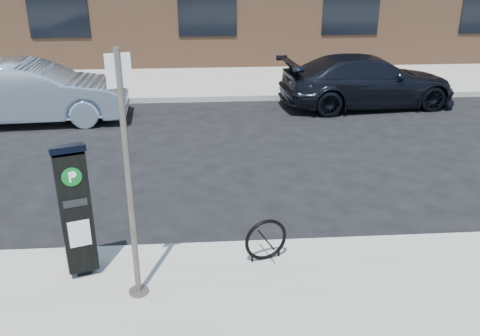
{
  "coord_description": "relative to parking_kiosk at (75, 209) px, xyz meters",
  "views": [
    {
      "loc": [
        -0.2,
        -6.1,
        3.84
      ],
      "look_at": [
        0.28,
        0.5,
        1.07
      ],
      "focal_mm": 38.0,
      "sensor_mm": 36.0,
      "label": 1
    }
  ],
  "objects": [
    {
      "name": "ground",
      "position": [
        1.78,
        0.55,
        -1.04
      ],
      "size": [
        120.0,
        120.0,
        0.0
      ],
      "primitive_type": "plane",
      "color": "black",
      "rests_on": "ground"
    },
    {
      "name": "curb_near",
      "position": [
        1.78,
        0.53,
        -0.96
      ],
      "size": [
        60.0,
        0.12,
        0.16
      ],
      "primitive_type": "cube",
      "color": "#9E9B93",
      "rests_on": "ground"
    },
    {
      "name": "sidewalk_far",
      "position": [
        1.78,
        14.55,
        -0.96
      ],
      "size": [
        60.0,
        12.0,
        0.15
      ],
      "primitive_type": "cube",
      "color": "gray",
      "rests_on": "ground"
    },
    {
      "name": "sign_pole",
      "position": [
        0.74,
        -0.5,
        0.54
      ],
      "size": [
        0.25,
        0.23,
        2.87
      ],
      "rotation": [
        0.0,
        0.0,
        0.32
      ],
      "color": "#534E49",
      "rests_on": "sidewalk_near"
    },
    {
      "name": "car_silver",
      "position": [
        -2.63,
        6.95,
        -0.28
      ],
      "size": [
        4.68,
        1.94,
        1.51
      ],
      "primitive_type": "imported",
      "rotation": [
        0.0,
        0.0,
        1.65
      ],
      "color": "#9EB4C9",
      "rests_on": "ground"
    },
    {
      "name": "bike_rack",
      "position": [
        2.33,
        0.12,
        -0.6
      ],
      "size": [
        0.57,
        0.21,
        0.58
      ],
      "rotation": [
        0.0,
        0.0,
        0.29
      ],
      "color": "black",
      "rests_on": "sidewalk_near"
    },
    {
      "name": "parking_kiosk",
      "position": [
        0.0,
        0.0,
        0.0
      ],
      "size": [
        0.49,
        0.46,
        1.73
      ],
      "rotation": [
        0.0,
        0.0,
        0.34
      ],
      "color": "black",
      "rests_on": "sidewalk_near"
    },
    {
      "name": "curb_far",
      "position": [
        1.78,
        8.57,
        -0.96
      ],
      "size": [
        60.0,
        0.12,
        0.16
      ],
      "primitive_type": "cube",
      "color": "#9E9B93",
      "rests_on": "ground"
    },
    {
      "name": "car_dark",
      "position": [
        6.04,
        7.79,
        -0.34
      ],
      "size": [
        4.95,
        2.43,
        1.39
      ],
      "primitive_type": "imported",
      "rotation": [
        0.0,
        0.0,
        1.68
      ],
      "color": "black",
      "rests_on": "ground"
    }
  ]
}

